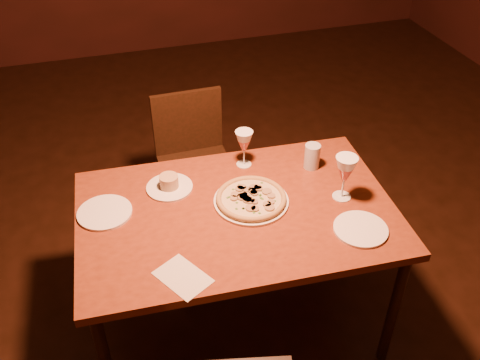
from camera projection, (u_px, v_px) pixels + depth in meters
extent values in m
plane|color=black|center=(234.00, 355.00, 2.45)|extent=(7.00, 7.00, 0.00)
cube|color=brown|center=(237.00, 214.00, 2.21)|extent=(1.34, 0.91, 0.04)
cylinder|color=black|center=(101.00, 239.00, 2.59)|extent=(0.05, 0.05, 0.66)
cylinder|color=black|center=(394.00, 309.00, 2.25)|extent=(0.05, 0.05, 0.66)
cylinder|color=black|center=(331.00, 202.00, 2.81)|extent=(0.05, 0.05, 0.66)
cube|color=black|center=(197.00, 170.00, 2.90)|extent=(0.39, 0.39, 0.04)
cube|color=black|center=(188.00, 122.00, 2.92)|extent=(0.38, 0.03, 0.36)
cylinder|color=black|center=(178.00, 223.00, 2.88)|extent=(0.03, 0.03, 0.39)
cylinder|color=black|center=(167.00, 189.00, 3.11)|extent=(0.03, 0.03, 0.39)
cylinder|color=black|center=(233.00, 211.00, 2.95)|extent=(0.03, 0.03, 0.39)
cylinder|color=black|center=(218.00, 179.00, 3.19)|extent=(0.03, 0.03, 0.39)
cylinder|color=white|center=(251.00, 201.00, 2.23)|extent=(0.31, 0.31, 0.01)
cylinder|color=#D0B68F|center=(251.00, 199.00, 2.23)|extent=(0.29, 0.29, 0.01)
torus|color=tan|center=(251.00, 198.00, 2.22)|extent=(0.30, 0.30, 0.02)
cylinder|color=white|center=(170.00, 187.00, 2.31)|extent=(0.20, 0.20, 0.01)
cylinder|color=tan|center=(169.00, 181.00, 2.29)|extent=(0.08, 0.08, 0.05)
cylinder|color=#B1B9C1|center=(312.00, 156.00, 2.40)|extent=(0.07, 0.07, 0.12)
cylinder|color=white|center=(105.00, 212.00, 2.18)|extent=(0.22, 0.22, 0.01)
cylinder|color=white|center=(361.00, 229.00, 2.10)|extent=(0.21, 0.21, 0.01)
cube|color=beige|center=(183.00, 277.00, 1.90)|extent=(0.21, 0.24, 0.00)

